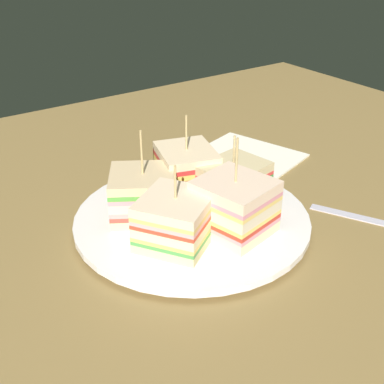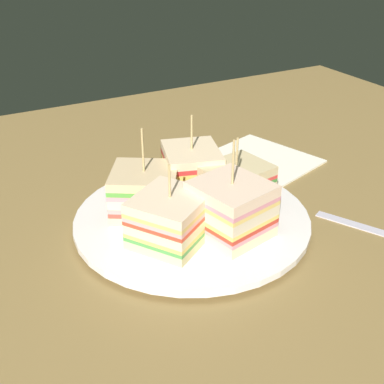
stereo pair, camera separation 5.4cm
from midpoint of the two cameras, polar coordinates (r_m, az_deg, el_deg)
ground_plane at (r=57.06cm, az=2.74°, el=-4.66°), size 119.43×94.56×1.80cm
plate at (r=56.15cm, az=2.78°, el=-3.22°), size 26.03×26.03×1.30cm
sandwich_wedge_0 at (r=55.46cm, az=-2.51°, el=-0.04°), size 9.62×9.46×9.97cm
sandwich_wedge_1 at (r=50.43cm, az=0.65°, el=-3.16°), size 9.63×9.47×8.58cm
sandwich_wedge_2 at (r=51.84cm, az=7.41°, el=-1.98°), size 8.15×8.51×10.53cm
sandwich_wedge_3 at (r=56.82cm, az=7.63°, el=0.50°), size 8.08×7.00×8.47cm
sandwich_wedge_4 at (r=59.10cm, az=2.61°, el=2.23°), size 7.98×8.67×9.84cm
chip_pile at (r=54.89cm, az=2.17°, el=-2.01°), size 7.65×6.82×2.23cm
napkin at (r=72.31cm, az=9.74°, el=3.55°), size 16.76×17.22×0.50cm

